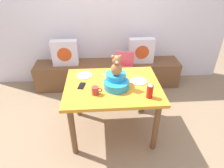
# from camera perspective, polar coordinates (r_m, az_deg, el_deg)

# --- Properties ---
(ground_plane) EXTENTS (8.00, 8.00, 0.00)m
(ground_plane) POSITION_cam_1_polar(r_m,az_deg,el_deg) (2.86, 0.15, -12.89)
(ground_plane) COLOR #8C7256
(back_wall) EXTENTS (4.40, 0.10, 2.60)m
(back_wall) POSITION_cam_1_polar(r_m,az_deg,el_deg) (3.56, -1.67, 20.38)
(back_wall) COLOR silver
(back_wall) RESTS_ON ground_plane
(window_bench) EXTENTS (2.60, 0.44, 0.46)m
(window_bench) POSITION_cam_1_polar(r_m,az_deg,el_deg) (3.68, -1.21, 2.96)
(window_bench) COLOR brown
(window_bench) RESTS_ON ground_plane
(pillow_floral_left) EXTENTS (0.44, 0.15, 0.44)m
(pillow_floral_left) POSITION_cam_1_polar(r_m,az_deg,el_deg) (3.51, -13.44, 8.73)
(pillow_floral_left) COLOR silver
(pillow_floral_left) RESTS_ON window_bench
(pillow_floral_right) EXTENTS (0.44, 0.15, 0.44)m
(pillow_floral_right) POSITION_cam_1_polar(r_m,az_deg,el_deg) (3.54, 8.45, 9.47)
(pillow_floral_right) COLOR silver
(pillow_floral_right) RESTS_ON window_bench
(dining_table) EXTENTS (1.15, 0.89, 0.74)m
(dining_table) POSITION_cam_1_polar(r_m,az_deg,el_deg) (2.46, 0.17, -2.47)
(dining_table) COLOR orange
(dining_table) RESTS_ON ground_plane
(highchair) EXTENTS (0.36, 0.48, 0.79)m
(highchair) POSITION_cam_1_polar(r_m,az_deg,el_deg) (3.18, 3.54, 3.87)
(highchair) COLOR #D84C59
(highchair) RESTS_ON ground_plane
(infant_seat_teal) EXTENTS (0.30, 0.33, 0.16)m
(infant_seat_teal) POSITION_cam_1_polar(r_m,az_deg,el_deg) (2.32, 1.25, 0.70)
(infant_seat_teal) COLOR #2492CA
(infant_seat_teal) RESTS_ON dining_table
(teddy_bear) EXTENTS (0.13, 0.12, 0.25)m
(teddy_bear) POSITION_cam_1_polar(r_m,az_deg,el_deg) (2.22, 1.31, 5.24)
(teddy_bear) COLOR #A36B40
(teddy_bear) RESTS_ON infant_seat_teal
(ketchup_bottle) EXTENTS (0.07, 0.07, 0.18)m
(ketchup_bottle) POSITION_cam_1_polar(r_m,az_deg,el_deg) (2.17, 10.90, -1.88)
(ketchup_bottle) COLOR red
(ketchup_bottle) RESTS_ON dining_table
(coffee_mug) EXTENTS (0.12, 0.08, 0.09)m
(coffee_mug) POSITION_cam_1_polar(r_m,az_deg,el_deg) (2.21, -4.80, -1.91)
(coffee_mug) COLOR #9E332D
(coffee_mug) RESTS_ON dining_table
(dinner_plate_near) EXTENTS (0.20, 0.20, 0.01)m
(dinner_plate_near) POSITION_cam_1_polar(r_m,az_deg,el_deg) (2.60, -7.94, 2.44)
(dinner_plate_near) COLOR white
(dinner_plate_near) RESTS_ON dining_table
(dinner_plate_far) EXTENTS (0.20, 0.20, 0.01)m
(dinner_plate_far) POSITION_cam_1_polar(r_m,az_deg,el_deg) (2.48, 7.74, 0.81)
(dinner_plate_far) COLOR white
(dinner_plate_far) RESTS_ON dining_table
(cell_phone) EXTENTS (0.10, 0.16, 0.01)m
(cell_phone) POSITION_cam_1_polar(r_m,az_deg,el_deg) (2.39, -8.77, -0.57)
(cell_phone) COLOR black
(cell_phone) RESTS_ON dining_table
(table_fork) EXTENTS (0.12, 0.14, 0.01)m
(table_fork) POSITION_cam_1_polar(r_m,az_deg,el_deg) (2.58, -1.81, 2.40)
(table_fork) COLOR silver
(table_fork) RESTS_ON dining_table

